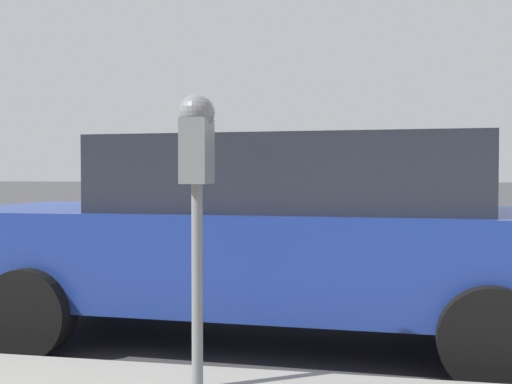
# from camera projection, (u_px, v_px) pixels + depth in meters

# --- Properties ---
(ground_plane) EXTENTS (220.00, 220.00, 0.00)m
(ground_plane) POSITION_uv_depth(u_px,v_px,m) (363.00, 315.00, 5.54)
(ground_plane) COLOR #424244
(parking_meter) EXTENTS (0.21, 0.19, 1.55)m
(parking_meter) POSITION_uv_depth(u_px,v_px,m) (197.00, 164.00, 3.13)
(parking_meter) COLOR gray
(parking_meter) RESTS_ON sidewalk
(car_blue) EXTENTS (2.14, 5.04, 1.58)m
(car_blue) POSITION_uv_depth(u_px,v_px,m) (274.00, 234.00, 4.75)
(car_blue) COLOR navy
(car_blue) RESTS_ON ground_plane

